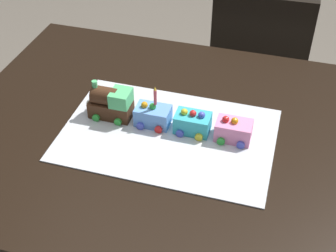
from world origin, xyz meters
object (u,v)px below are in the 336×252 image
object	(u,v)px
cake_car_flatbed_bubblegum	(233,130)
birthday_candle	(155,96)
chair	(257,67)
dining_table	(190,161)
cake_car_hopper_turquoise	(193,123)
cake_locomotive	(111,103)
cake_car_caboose_sky_blue	(153,115)

from	to	relation	value
cake_car_flatbed_bubblegum	birthday_candle	size ratio (longest dim) A/B	1.66
chair	cake_car_flatbed_bubblegum	bearing A→B (deg)	89.04
dining_table	cake_car_hopper_turquoise	world-z (taller)	cake_car_hopper_turquoise
cake_locomotive	cake_car_flatbed_bubblegum	bearing A→B (deg)	0.00
cake_locomotive	cake_car_hopper_turquoise	xyz separation A→B (m)	(0.25, 0.00, -0.02)
cake_locomotive	birthday_candle	size ratio (longest dim) A/B	2.32
cake_car_hopper_turquoise	birthday_candle	distance (m)	0.13
cake_car_caboose_sky_blue	birthday_candle	world-z (taller)	birthday_candle
cake_car_caboose_sky_blue	birthday_candle	size ratio (longest dim) A/B	1.66
cake_car_caboose_sky_blue	cake_car_hopper_turquoise	xyz separation A→B (m)	(0.12, 0.00, 0.00)
chair	cake_locomotive	bearing A→B (deg)	64.96
cake_locomotive	cake_car_hopper_turquoise	distance (m)	0.25
cake_car_hopper_turquoise	cake_locomotive	bearing A→B (deg)	-180.00
chair	cake_car_hopper_turquoise	world-z (taller)	chair
chair	cake_car_caboose_sky_blue	distance (m)	0.90
cake_car_flatbed_bubblegum	cake_car_hopper_turquoise	bearing A→B (deg)	180.00
cake_car_hopper_turquoise	birthday_candle	size ratio (longest dim) A/B	1.66
cake_car_caboose_sky_blue	chair	bearing A→B (deg)	74.69
dining_table	cake_locomotive	xyz separation A→B (m)	(-0.25, 0.01, 0.16)
dining_table	birthday_candle	size ratio (longest dim) A/B	23.17
cake_car_hopper_turquoise	birthday_candle	bearing A→B (deg)	-180.00
cake_locomotive	cake_car_caboose_sky_blue	world-z (taller)	cake_locomotive
cake_car_flatbed_bubblegum	birthday_candle	bearing A→B (deg)	-180.00
chair	dining_table	bearing A→B (deg)	80.99
dining_table	cake_car_hopper_turquoise	bearing A→B (deg)	90.13
dining_table	chair	bearing A→B (deg)	82.74
cake_car_flatbed_bubblegum	dining_table	bearing A→B (deg)	-173.94
cake_locomotive	chair	bearing A→B (deg)	66.71
cake_car_caboose_sky_blue	cake_car_flatbed_bubblegum	distance (m)	0.24
dining_table	birthday_candle	world-z (taller)	birthday_candle
dining_table	cake_car_hopper_turquoise	xyz separation A→B (m)	(-0.00, 0.01, 0.14)
chair	cake_car_flatbed_bubblegum	xyz separation A→B (m)	(0.01, -0.82, 0.30)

